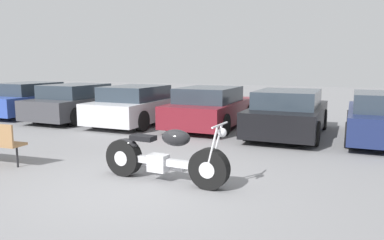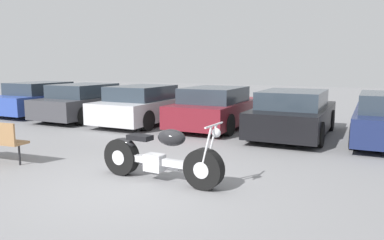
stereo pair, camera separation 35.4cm
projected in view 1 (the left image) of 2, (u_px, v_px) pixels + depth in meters
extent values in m
plane|color=slate|center=(139.00, 186.00, 6.33)|extent=(60.00, 60.00, 0.00)
cylinder|color=black|center=(209.00, 169.00, 6.15)|extent=(0.69, 0.24, 0.68)
cylinder|color=silver|center=(209.00, 169.00, 6.15)|extent=(0.28, 0.23, 0.27)
cylinder|color=black|center=(124.00, 157.00, 6.90)|extent=(0.69, 0.24, 0.68)
cylinder|color=silver|center=(124.00, 157.00, 6.90)|extent=(0.28, 0.23, 0.27)
cube|color=silver|center=(164.00, 162.00, 6.52)|extent=(1.31, 0.18, 0.12)
cube|color=silver|center=(158.00, 163.00, 6.58)|extent=(0.35, 0.26, 0.30)
ellipsoid|color=black|center=(176.00, 138.00, 6.35)|extent=(0.54, 0.36, 0.29)
cube|color=black|center=(143.00, 138.00, 6.65)|extent=(0.45, 0.26, 0.09)
ellipsoid|color=black|center=(126.00, 144.00, 6.84)|extent=(0.49, 0.22, 0.20)
cylinder|color=silver|center=(212.00, 148.00, 5.97)|extent=(0.22, 0.05, 0.75)
cylinder|color=silver|center=(217.00, 146.00, 6.13)|extent=(0.22, 0.05, 0.75)
cylinder|color=silver|center=(220.00, 125.00, 5.96)|extent=(0.06, 0.62, 0.03)
sphere|color=silver|center=(222.00, 133.00, 5.96)|extent=(0.15, 0.15, 0.15)
cylinder|color=silver|center=(151.00, 165.00, 6.82)|extent=(1.31, 0.15, 0.08)
cube|color=#2D479E|center=(34.00, 102.00, 15.09)|extent=(1.87, 4.18, 0.67)
cube|color=#28333D|center=(28.00, 89.00, 14.78)|extent=(1.64, 2.18, 0.47)
cylinder|color=black|center=(42.00, 103.00, 16.64)|extent=(0.20, 0.64, 0.64)
cylinder|color=black|center=(73.00, 105.00, 15.96)|extent=(0.20, 0.64, 0.64)
cylinder|color=black|center=(25.00, 112.00, 13.60)|extent=(0.20, 0.64, 0.64)
cube|color=#3D3D42|center=(80.00, 106.00, 13.87)|extent=(1.87, 4.18, 0.67)
cube|color=#28333D|center=(75.00, 91.00, 13.56)|extent=(1.64, 2.18, 0.47)
cylinder|color=black|center=(84.00, 106.00, 15.42)|extent=(0.20, 0.64, 0.64)
cylinder|color=black|center=(120.00, 108.00, 14.74)|extent=(0.20, 0.64, 0.64)
cylinder|color=black|center=(36.00, 114.00, 13.06)|extent=(0.20, 0.64, 0.64)
cylinder|color=black|center=(75.00, 116.00, 12.38)|extent=(0.20, 0.64, 0.64)
cube|color=#BCBCC1|center=(139.00, 109.00, 12.90)|extent=(1.87, 4.18, 0.67)
cube|color=#28333D|center=(135.00, 93.00, 12.59)|extent=(1.64, 2.18, 0.47)
cylinder|color=black|center=(137.00, 109.00, 14.45)|extent=(0.20, 0.64, 0.64)
cylinder|color=black|center=(178.00, 111.00, 13.77)|extent=(0.20, 0.64, 0.64)
cylinder|color=black|center=(95.00, 118.00, 12.09)|extent=(0.20, 0.64, 0.64)
cylinder|color=black|center=(142.00, 121.00, 11.41)|extent=(0.20, 0.64, 0.64)
cube|color=maroon|center=(211.00, 111.00, 12.22)|extent=(1.87, 4.18, 0.67)
cube|color=#28333D|center=(209.00, 95.00, 11.90)|extent=(1.64, 2.18, 0.47)
cylinder|color=black|center=(201.00, 111.00, 13.77)|extent=(0.20, 0.64, 0.64)
cylinder|color=black|center=(248.00, 114.00, 13.08)|extent=(0.20, 0.64, 0.64)
cylinder|color=black|center=(170.00, 121.00, 11.41)|extent=(0.20, 0.64, 0.64)
cylinder|color=black|center=(224.00, 125.00, 10.73)|extent=(0.20, 0.64, 0.64)
cube|color=black|center=(288.00, 117.00, 10.86)|extent=(1.87, 4.18, 0.67)
cube|color=#28333D|center=(288.00, 99.00, 10.55)|extent=(1.64, 2.18, 0.47)
cylinder|color=black|center=(268.00, 116.00, 12.41)|extent=(0.20, 0.64, 0.64)
cylinder|color=black|center=(323.00, 119.00, 11.73)|extent=(0.20, 0.64, 0.64)
cylinder|color=black|center=(247.00, 129.00, 10.05)|extent=(0.20, 0.64, 0.64)
cylinder|color=black|center=(315.00, 133.00, 9.37)|extent=(0.20, 0.64, 0.64)
cylinder|color=black|center=(350.00, 120.00, 11.53)|extent=(0.20, 0.64, 0.64)
cylinder|color=black|center=(349.00, 135.00, 9.17)|extent=(0.20, 0.64, 0.64)
cylinder|color=black|center=(17.00, 156.00, 7.46)|extent=(0.04, 0.04, 0.45)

